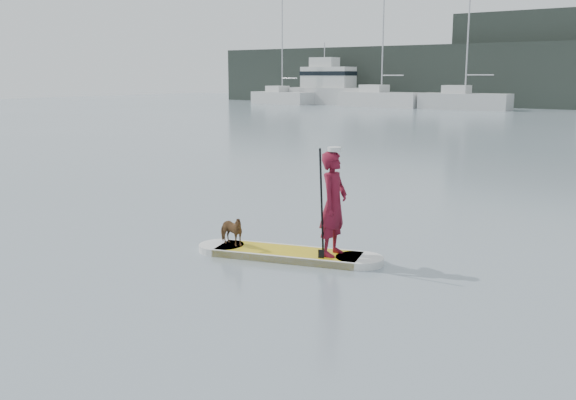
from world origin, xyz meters
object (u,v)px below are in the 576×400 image
Objects in this scene: sailboat_c at (464,100)px; motor_yacht_b at (333,87)px; dog at (230,230)px; paddleboard at (288,254)px; sailboat_b at (381,98)px; paddler at (334,204)px; sailboat_a at (282,97)px.

sailboat_c is 14.97m from motor_yacht_b.
motor_yacht_b is (-28.94, 49.44, 1.41)m from dog.
sailboat_b reaches higher than paddleboard.
paddler is (0.76, 0.23, 0.93)m from paddleboard.
motor_yacht_b is at bearing 104.37° from paddleboard.
motor_yacht_b is (-6.49, 1.53, 0.90)m from sailboat_b.
sailboat_b is at bearing 11.68° from sailboat_a.
paddleboard is at bearing -44.92° from sailboat_a.
dog is (-1.02, -0.31, 0.33)m from paddleboard.
sailboat_a is (-34.94, 46.94, 0.69)m from paddleboard.
sailboat_c is (8.37, -0.04, -0.05)m from sailboat_b.
paddler is 0.15× the size of sailboat_c.
paddler is 58.79m from sailboat_a.
dog is 0.05× the size of sailboat_b.
paddler is at bearing 0.00° from paddleboard.
sailboat_b is 6.73m from motor_yacht_b.
paddler is 0.18× the size of motor_yacht_b.
sailboat_a is (-33.92, 47.26, 0.36)m from dog.
dog reaches higher than paddleboard.
sailboat_c reaches higher than paddler.
dog is 58.17m from sailboat_a.
dog is 57.31m from motor_yacht_b.
dog is at bearing -45.91° from sailboat_a.
paddleboard is at bearing -60.66° from motor_yacht_b.
sailboat_a is 0.84× the size of sailboat_b.
paddleboard is 0.28× the size of sailboat_c.
paddleboard is 0.33× the size of motor_yacht_b.
sailboat_a is at bearing 178.75° from sailboat_c.
dog is 0.06× the size of sailboat_a.
paddler is at bearing -44.19° from sailboat_a.
sailboat_a is 5.53m from motor_yacht_b.
sailboat_c reaches higher than motor_yacht_b.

